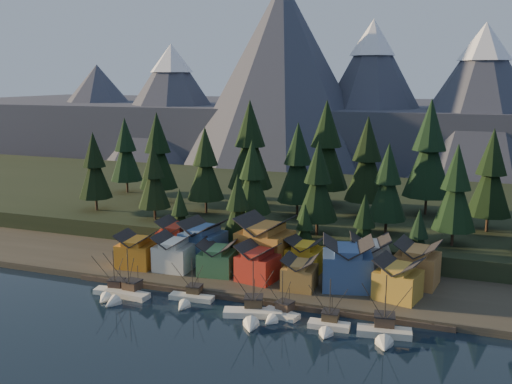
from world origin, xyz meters
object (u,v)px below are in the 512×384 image
(boat_0, at_px, (111,286))
(boat_6, at_px, (385,325))
(house_front_1, at_px, (174,251))
(boat_4, at_px, (279,308))
(house_back_0, at_px, (177,236))
(house_back_1, at_px, (203,240))
(boat_2, at_px, (189,294))
(boat_5, at_px, (328,319))
(boat_3, at_px, (252,308))
(house_front_0, at_px, (137,249))
(boat_1, at_px, (124,289))

(boat_0, height_order, boat_6, boat_6)
(house_front_1, bearing_deg, boat_4, -27.06)
(house_back_0, xyz_separation_m, house_back_1, (8.08, -2.45, 0.45))
(boat_2, bearing_deg, boat_6, -8.36)
(boat_0, relative_size, boat_2, 1.00)
(house_back_1, bearing_deg, boat_5, -24.02)
(boat_3, distance_m, boat_6, 24.50)
(boat_2, relative_size, house_front_0, 1.20)
(boat_2, relative_size, boat_6, 0.84)
(boat_3, xyz_separation_m, house_front_0, (-34.28, 15.12, 3.58))
(house_front_0, bearing_deg, boat_1, -73.24)
(boat_4, bearing_deg, boat_5, 5.47)
(boat_3, xyz_separation_m, house_front_1, (-25.11, 16.12, 3.69))
(boat_0, height_order, boat_1, boat_1)
(boat_1, height_order, boat_3, boat_3)
(boat_4, relative_size, house_front_0, 1.15)
(house_front_1, bearing_deg, boat_2, -52.81)
(house_front_0, height_order, house_front_1, house_front_1)
(boat_2, bearing_deg, boat_3, -16.70)
(boat_2, bearing_deg, house_front_1, 124.97)
(boat_0, distance_m, boat_6, 56.23)
(boat_4, relative_size, boat_5, 0.97)
(boat_1, height_order, boat_2, boat_1)
(house_front_1, distance_m, house_back_0, 10.69)
(boat_5, bearing_deg, boat_4, 166.47)
(house_front_1, bearing_deg, house_front_0, -175.40)
(boat_4, height_order, house_back_0, house_back_0)
(house_front_0, bearing_deg, boat_6, -19.15)
(boat_6, bearing_deg, boat_1, 172.07)
(boat_6, xyz_separation_m, house_front_0, (-58.77, 14.83, 3.29))
(house_front_1, xyz_separation_m, house_back_1, (3.87, 7.37, 0.95))
(boat_0, xyz_separation_m, boat_1, (3.38, -0.64, 0.12))
(boat_0, distance_m, boat_4, 36.29)
(boat_3, height_order, house_front_0, boat_3)
(boat_1, bearing_deg, boat_3, 4.62)
(boat_3, bearing_deg, house_back_0, 122.49)
(house_back_1, bearing_deg, boat_3, -38.77)
(boat_0, bearing_deg, boat_4, -4.81)
(boat_3, height_order, boat_5, boat_3)
(boat_2, relative_size, house_back_1, 1.00)
(boat_1, bearing_deg, boat_0, 174.42)
(boat_0, height_order, boat_2, boat_0)
(boat_5, distance_m, house_back_1, 42.99)
(boat_1, relative_size, boat_3, 0.92)
(boat_1, bearing_deg, house_back_1, 78.10)
(boat_3, height_order, house_front_1, boat_3)
(boat_3, bearing_deg, boat_1, 163.50)
(boat_2, height_order, house_back_1, house_back_1)
(boat_1, bearing_deg, boat_5, 4.96)
(boat_2, height_order, boat_4, boat_4)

